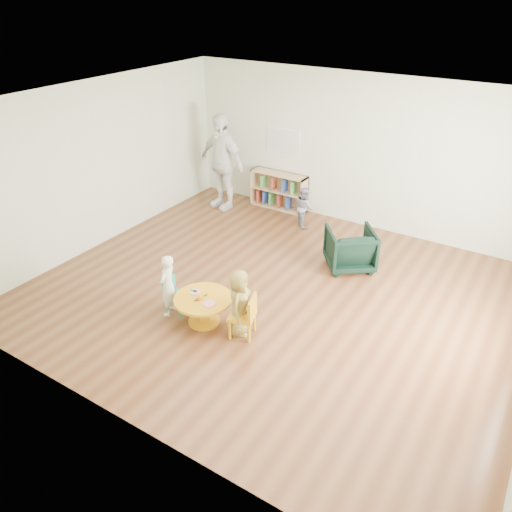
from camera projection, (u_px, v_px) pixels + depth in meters
The scene contains 11 objects.
room at pixel (280, 175), 6.61m from camera, with size 7.10×7.00×2.80m.
activity_table at pixel (203, 305), 6.81m from camera, with size 0.80×0.80×0.44m.
kid_chair_left at pixel (174, 294), 7.06m from camera, with size 0.30×0.30×0.51m.
kid_chair_right at pixel (245, 315), 6.52m from camera, with size 0.41×0.41×0.61m.
bookshelf at pixel (279, 191), 10.22m from camera, with size 1.20×0.30×0.75m.
alphabet_poster at pixel (284, 142), 9.83m from camera, with size 0.74×0.01×0.54m.
armchair at pixel (350, 249), 8.09m from camera, with size 0.73×0.75×0.68m, color black.
child_left at pixel (168, 285), 6.91m from camera, with size 0.34×0.22×0.92m, color white.
child_right at pixel (239, 303), 6.51m from camera, with size 0.47×0.30×0.95m, color yellow.
toddler at pixel (304, 207), 9.43m from camera, with size 0.38×0.30×0.78m, color #1B2245.
adult_caretaker at pixel (222, 162), 9.97m from camera, with size 1.13×0.47×1.92m, color white.
Camera 1 is at (3.11, -5.48, 4.20)m, focal length 35.00 mm.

